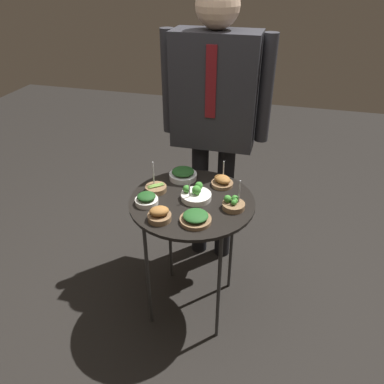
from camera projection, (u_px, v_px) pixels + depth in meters
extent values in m
plane|color=black|center=(192.00, 302.00, 2.39)|extent=(8.00, 8.00, 0.00)
cylinder|color=black|center=(192.00, 201.00, 1.98)|extent=(0.67, 0.67, 0.02)
cylinder|color=#2D2D2D|center=(219.00, 288.00, 1.98)|extent=(0.02, 0.02, 0.76)
cylinder|color=#2D2D2D|center=(148.00, 274.00, 2.07)|extent=(0.02, 0.02, 0.76)
cylinder|color=#2D2D2D|center=(232.00, 241.00, 2.31)|extent=(0.02, 0.02, 0.76)
cylinder|color=#2D2D2D|center=(170.00, 231.00, 2.39)|extent=(0.02, 0.02, 0.76)
cylinder|color=brown|center=(156.00, 189.00, 2.04)|extent=(0.12, 0.12, 0.03)
ellipsoid|color=olive|center=(157.00, 186.00, 2.03)|extent=(0.08, 0.07, 0.01)
ellipsoid|color=olive|center=(156.00, 186.00, 2.03)|extent=(0.08, 0.07, 0.01)
ellipsoid|color=olive|center=(155.00, 185.00, 2.04)|extent=(0.08, 0.07, 0.01)
cylinder|color=#ADADB2|center=(154.00, 175.00, 2.03)|extent=(0.01, 0.01, 0.16)
cylinder|color=silver|center=(147.00, 201.00, 1.94)|extent=(0.12, 0.12, 0.03)
ellipsoid|color=#194219|center=(146.00, 196.00, 1.92)|extent=(0.10, 0.10, 0.03)
cylinder|color=brown|center=(196.00, 220.00, 1.81)|extent=(0.15, 0.15, 0.02)
ellipsoid|color=#1E4C1E|center=(196.00, 216.00, 1.79)|extent=(0.12, 0.12, 0.03)
cylinder|color=silver|center=(196.00, 196.00, 1.98)|extent=(0.16, 0.16, 0.03)
sphere|color=#387F2D|center=(196.00, 190.00, 1.96)|extent=(0.05, 0.05, 0.05)
sphere|color=#387F2D|center=(199.00, 186.00, 2.00)|extent=(0.04, 0.04, 0.04)
sphere|color=#387F2D|center=(187.00, 189.00, 1.97)|extent=(0.04, 0.04, 0.04)
sphere|color=#387F2D|center=(196.00, 191.00, 1.96)|extent=(0.04, 0.04, 0.04)
cylinder|color=#ADADB2|center=(189.00, 191.00, 1.93)|extent=(0.01, 0.01, 0.13)
cylinder|color=brown|center=(222.00, 184.00, 2.10)|extent=(0.12, 0.12, 0.02)
ellipsoid|color=#93602D|center=(222.00, 179.00, 2.08)|extent=(0.13, 0.12, 0.04)
cylinder|color=#ADADB2|center=(223.00, 172.00, 2.10)|extent=(0.01, 0.01, 0.13)
cylinder|color=brown|center=(233.00, 206.00, 1.90)|extent=(0.12, 0.12, 0.03)
sphere|color=#387F2D|center=(235.00, 201.00, 1.88)|extent=(0.03, 0.03, 0.03)
sphere|color=#387F2D|center=(235.00, 199.00, 1.90)|extent=(0.04, 0.04, 0.04)
sphere|color=#387F2D|center=(228.00, 199.00, 1.89)|extent=(0.04, 0.04, 0.04)
sphere|color=#387F2D|center=(234.00, 202.00, 1.88)|extent=(0.03, 0.03, 0.03)
cylinder|color=#ADADB2|center=(239.00, 194.00, 1.88)|extent=(0.01, 0.01, 0.15)
cylinder|color=silver|center=(183.00, 176.00, 2.16)|extent=(0.16, 0.16, 0.03)
ellipsoid|color=#1E4C1E|center=(183.00, 171.00, 2.14)|extent=(0.13, 0.13, 0.03)
cylinder|color=brown|center=(160.00, 217.00, 1.82)|extent=(0.12, 0.12, 0.03)
ellipsoid|color=#93602D|center=(159.00, 211.00, 1.80)|extent=(0.12, 0.11, 0.04)
cylinder|color=black|center=(200.00, 199.00, 2.60)|extent=(0.11, 0.11, 0.88)
cylinder|color=black|center=(224.00, 203.00, 2.56)|extent=(0.11, 0.11, 0.88)
cube|color=#28282D|center=(216.00, 91.00, 2.18)|extent=(0.49, 0.24, 0.66)
cube|color=maroon|center=(211.00, 83.00, 2.03)|extent=(0.06, 0.01, 0.40)
cylinder|color=#28282D|center=(168.00, 83.00, 2.23)|extent=(0.08, 0.08, 0.61)
cylinder|color=#28282D|center=(266.00, 90.00, 2.10)|extent=(0.08, 0.08, 0.61)
sphere|color=#D1AD8E|center=(219.00, 5.00, 1.94)|extent=(0.24, 0.24, 0.24)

